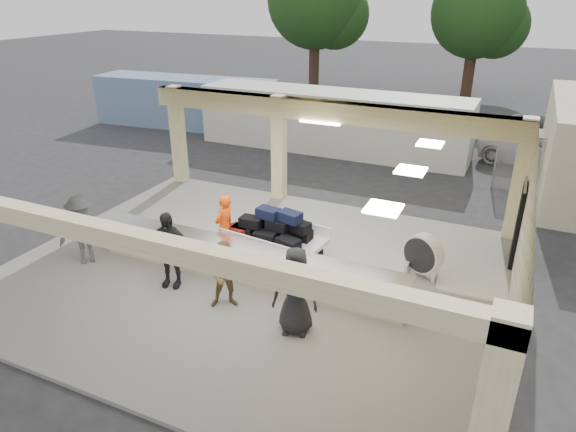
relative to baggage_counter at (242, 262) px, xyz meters
The scene contains 16 objects.
ground 0.77m from the baggage_counter, 90.00° to the left, with size 120.00×120.00×0.00m, color #272729.
pavilion 1.41m from the baggage_counter, 79.65° to the left, with size 12.01×10.00×3.55m.
baggage_counter is the anchor object (origin of this frame).
luggage_cart 1.28m from the baggage_counter, 79.18° to the left, with size 2.63×1.82×1.44m.
drum_fan 4.43m from the baggage_counter, 27.35° to the left, with size 1.04×0.72×1.11m.
baggage_handler 1.30m from the baggage_counter, 139.63° to the left, with size 0.65×0.36×1.78m, color #FF4A0D.
passenger_a 1.17m from the baggage_counter, 77.57° to the right, with size 0.77×0.34×1.58m, color brown.
passenger_b 1.76m from the baggage_counter, 147.76° to the right, with size 1.11×0.40×1.90m, color black.
passenger_c 4.23m from the baggage_counter, 167.89° to the right, with size 1.19×0.42×1.84m, color #45464A.
passenger_d 2.44m from the baggage_counter, 33.50° to the right, with size 0.94×0.38×1.92m, color black.
car_white_a 14.55m from the baggage_counter, 62.69° to the left, with size 2.31×4.88×1.39m, color silver.
car_dark 16.82m from the baggage_counter, 68.18° to the left, with size 1.41×4.00×1.33m, color black.
container_white 11.69m from the baggage_counter, 99.56° to the left, with size 11.83×2.37×2.56m, color silver.
container_blue 16.13m from the baggage_counter, 129.47° to the left, with size 9.45×2.27×2.46m, color #6A81A9.
tree_left 26.31m from the baggage_counter, 107.30° to the left, with size 6.60×6.30×9.00m.
tree_mid 27.11m from the baggage_counter, 85.03° to the left, with size 6.00×5.60×8.00m.
Camera 1 is at (5.52, -9.90, 6.68)m, focal length 32.00 mm.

